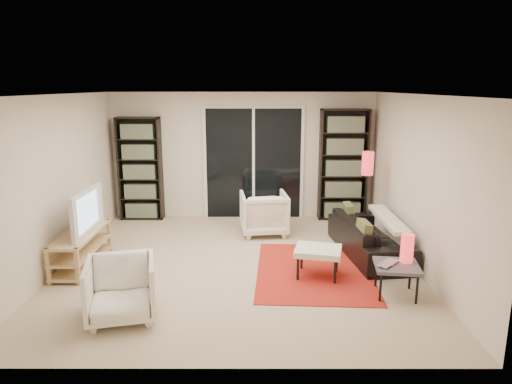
# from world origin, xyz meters

# --- Properties ---
(floor) EXTENTS (5.00, 5.00, 0.00)m
(floor) POSITION_xyz_m (0.00, 0.00, 0.00)
(floor) COLOR #C0AD8E
(floor) RESTS_ON ground
(wall_back) EXTENTS (5.00, 0.02, 2.40)m
(wall_back) POSITION_xyz_m (0.00, 2.50, 1.20)
(wall_back) COLOR beige
(wall_back) RESTS_ON ground
(wall_front) EXTENTS (5.00, 0.02, 2.40)m
(wall_front) POSITION_xyz_m (0.00, -2.50, 1.20)
(wall_front) COLOR beige
(wall_front) RESTS_ON ground
(wall_left) EXTENTS (0.02, 5.00, 2.40)m
(wall_left) POSITION_xyz_m (-2.50, 0.00, 1.20)
(wall_left) COLOR beige
(wall_left) RESTS_ON ground
(wall_right) EXTENTS (0.02, 5.00, 2.40)m
(wall_right) POSITION_xyz_m (2.50, 0.00, 1.20)
(wall_right) COLOR beige
(wall_right) RESTS_ON ground
(ceiling) EXTENTS (5.00, 5.00, 0.02)m
(ceiling) POSITION_xyz_m (0.00, 0.00, 2.40)
(ceiling) COLOR white
(ceiling) RESTS_ON wall_back
(sliding_door) EXTENTS (1.92, 0.08, 2.16)m
(sliding_door) POSITION_xyz_m (0.20, 2.46, 1.05)
(sliding_door) COLOR white
(sliding_door) RESTS_ON ground
(bookshelf_left) EXTENTS (0.80, 0.30, 1.95)m
(bookshelf_left) POSITION_xyz_m (-1.95, 2.33, 0.98)
(bookshelf_left) COLOR black
(bookshelf_left) RESTS_ON ground
(bookshelf_right) EXTENTS (0.90, 0.30, 2.10)m
(bookshelf_right) POSITION_xyz_m (1.90, 2.33, 1.05)
(bookshelf_right) COLOR black
(bookshelf_right) RESTS_ON ground
(tv_stand) EXTENTS (0.44, 1.36, 0.50)m
(tv_stand) POSITION_xyz_m (-2.23, -0.06, 0.26)
(tv_stand) COLOR #DBB583
(tv_stand) RESTS_ON floor
(tv) EXTENTS (0.15, 1.07, 0.61)m
(tv) POSITION_xyz_m (-2.21, -0.06, 0.81)
(tv) COLOR black
(tv) RESTS_ON tv_stand
(rug) EXTENTS (1.67, 2.19, 0.01)m
(rug) POSITION_xyz_m (1.05, -0.26, 0.01)
(rug) COLOR red
(rug) RESTS_ON floor
(sofa) EXTENTS (0.98, 1.99, 0.56)m
(sofa) POSITION_xyz_m (1.97, 0.41, 0.28)
(sofa) COLOR black
(sofa) RESTS_ON floor
(armchair_back) EXTENTS (0.86, 0.88, 0.73)m
(armchair_back) POSITION_xyz_m (0.39, 1.42, 0.36)
(armchair_back) COLOR white
(armchair_back) RESTS_ON floor
(armchair_front) EXTENTS (0.88, 0.89, 0.68)m
(armchair_front) POSITION_xyz_m (-1.23, -1.56, 0.34)
(armchair_front) COLOR white
(armchair_front) RESTS_ON floor
(ottoman) EXTENTS (0.70, 0.61, 0.40)m
(ottoman) POSITION_xyz_m (1.08, -0.43, 0.35)
(ottoman) COLOR white
(ottoman) RESTS_ON floor
(side_table) EXTENTS (0.58, 0.58, 0.40)m
(side_table) POSITION_xyz_m (1.96, -1.00, 0.36)
(side_table) COLOR #4B4B50
(side_table) RESTS_ON floor
(laptop) EXTENTS (0.39, 0.40, 0.03)m
(laptop) POSITION_xyz_m (1.88, -1.03, 0.41)
(laptop) COLOR silver
(laptop) RESTS_ON side_table
(table_lamp) EXTENTS (0.16, 0.16, 0.35)m
(table_lamp) POSITION_xyz_m (2.10, -0.90, 0.58)
(table_lamp) COLOR red
(table_lamp) RESTS_ON side_table
(floor_lamp) EXTENTS (0.22, 0.22, 1.45)m
(floor_lamp) POSITION_xyz_m (2.11, 1.33, 1.11)
(floor_lamp) COLOR black
(floor_lamp) RESTS_ON floor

